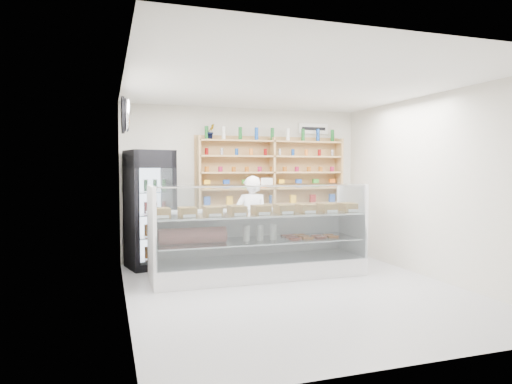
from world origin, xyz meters
name	(u,v)px	position (x,y,z in m)	size (l,w,h in m)	color
room	(297,189)	(0.00, 0.00, 1.40)	(5.00, 5.00, 5.00)	#A1A0A5
display_counter	(259,252)	(-0.23, 0.96, 0.38)	(3.29, 0.98, 1.43)	white
shop_worker	(251,221)	(-0.13, 1.65, 0.78)	(0.57, 0.37, 1.55)	white
drinks_cooler	(150,209)	(-1.78, 2.14, 0.99)	(0.85, 0.84, 1.98)	black
wall_shelving	(272,173)	(0.50, 2.34, 1.59)	(2.84, 0.28, 1.33)	#A5854E
potted_plant	(211,132)	(-0.68, 2.34, 2.33)	(0.15, 0.12, 0.28)	#1E6626
security_mirror	(126,115)	(-2.17, 1.20, 2.45)	(0.15, 0.50, 0.50)	silver
wall_sign	(313,129)	(1.40, 2.47, 2.45)	(0.62, 0.03, 0.20)	white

